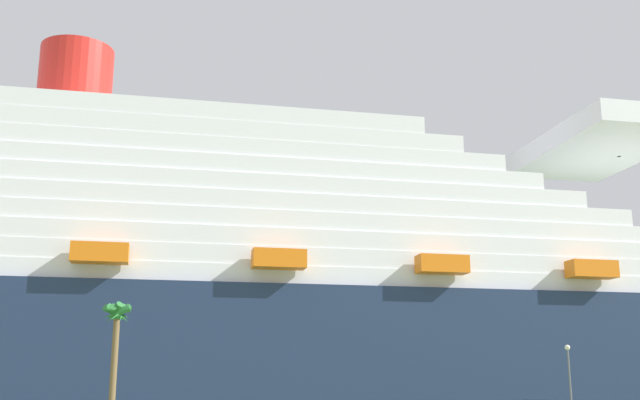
% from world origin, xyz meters
% --- Properties ---
extents(cruise_ship, '(262.84, 40.08, 65.73)m').
position_xyz_m(cruise_ship, '(-10.25, 57.57, 19.06)').
color(cruise_ship, '#1E2D4C').
rests_on(cruise_ship, ground_plane).
extents(palm_tree, '(2.94, 2.84, 11.22)m').
position_xyz_m(palm_tree, '(-27.48, 4.26, 8.80)').
color(palm_tree, brown).
rests_on(palm_tree, ground_plane).
extents(street_lamp, '(0.56, 0.56, 7.64)m').
position_xyz_m(street_lamp, '(19.62, 4.56, 5.01)').
color(street_lamp, slate).
rests_on(street_lamp, ground_plane).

